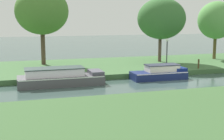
% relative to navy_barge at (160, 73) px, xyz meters
% --- Properties ---
extents(ground_plane, '(120.00, 120.00, 0.00)m').
position_rel_navy_barge_xyz_m(ground_plane, '(0.74, -1.20, -0.49)').
color(ground_plane, '#3A504B').
extents(riverbank_far, '(72.00, 10.00, 0.40)m').
position_rel_navy_barge_xyz_m(riverbank_far, '(0.74, 5.80, -0.29)').
color(riverbank_far, '#41683A').
rests_on(riverbank_far, ground_plane).
extents(navy_barge, '(4.32, 1.62, 1.15)m').
position_rel_navy_barge_xyz_m(navy_barge, '(0.00, 0.00, 0.00)').
color(navy_barge, navy).
rests_on(navy_barge, ground_plane).
extents(slate_narrowboat, '(6.00, 2.05, 1.27)m').
position_rel_navy_barge_xyz_m(slate_narrowboat, '(-7.79, -0.00, 0.06)').
color(slate_narrowboat, '#504F54').
rests_on(slate_narrowboat, ground_plane).
extents(willow_tree_left, '(4.85, 4.62, 7.05)m').
position_rel_navy_barge_xyz_m(willow_tree_left, '(-8.30, 7.72, 4.81)').
color(willow_tree_left, '#4F3C2D').
rests_on(willow_tree_left, riverbank_far).
extents(willow_tree_centre, '(4.79, 4.13, 6.22)m').
position_rel_navy_barge_xyz_m(willow_tree_centre, '(2.94, 6.15, 4.13)').
color(willow_tree_centre, brown).
rests_on(willow_tree_centre, riverbank_far).
extents(willow_tree_right, '(3.92, 3.69, 6.01)m').
position_rel_navy_barge_xyz_m(willow_tree_right, '(9.41, 6.55, 3.96)').
color(willow_tree_right, brown).
rests_on(willow_tree_right, riverbank_far).
extents(lamp_post, '(0.24, 0.24, 2.52)m').
position_rel_navy_barge_xyz_m(lamp_post, '(1.94, 2.85, 1.53)').
color(lamp_post, '#333338').
rests_on(lamp_post, riverbank_far).
extents(mooring_post_near, '(0.14, 0.14, 0.81)m').
position_rel_navy_barge_xyz_m(mooring_post_near, '(4.29, 1.46, 0.32)').
color(mooring_post_near, '#4E3D22').
rests_on(mooring_post_near, riverbank_far).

